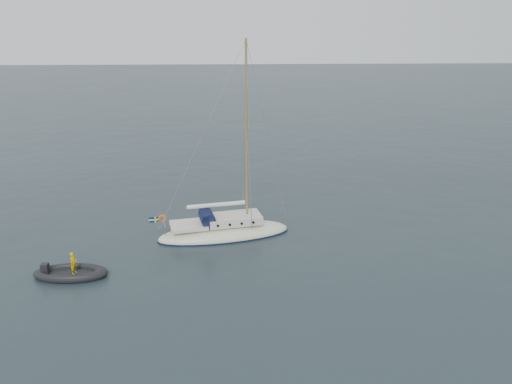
{
  "coord_description": "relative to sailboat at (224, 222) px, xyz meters",
  "views": [
    {
      "loc": [
        -2.0,
        -27.4,
        12.91
      ],
      "look_at": [
        -0.58,
        0.0,
        3.7
      ],
      "focal_mm": 35.0,
      "sensor_mm": 36.0,
      "label": 1
    }
  ],
  "objects": [
    {
      "name": "rib",
      "position": [
        -8.24,
        -5.07,
        -0.73
      ],
      "size": [
        3.99,
        1.82,
        1.45
      ],
      "rotation": [
        0.0,
        0.0,
        -0.03
      ],
      "color": "black",
      "rests_on": "ground"
    },
    {
      "name": "sailboat",
      "position": [
        0.0,
        0.0,
        0.0
      ],
      "size": [
        8.95,
        2.68,
        12.74
      ],
      "rotation": [
        0.0,
        0.0,
        0.2
      ],
      "color": "beige",
      "rests_on": "ground"
    },
    {
      "name": "ground",
      "position": [
        2.51,
        -2.22,
        -0.96
      ],
      "size": [
        300.0,
        300.0,
        0.0
      ],
      "primitive_type": "plane",
      "color": "black",
      "rests_on": "ground"
    },
    {
      "name": "dinghy",
      "position": [
        -0.65,
        -0.17,
        -0.8
      ],
      "size": [
        2.68,
        1.21,
        0.38
      ],
      "rotation": [
        0.0,
        0.0,
        0.01
      ],
      "color": "#545359",
      "rests_on": "ground"
    }
  ]
}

